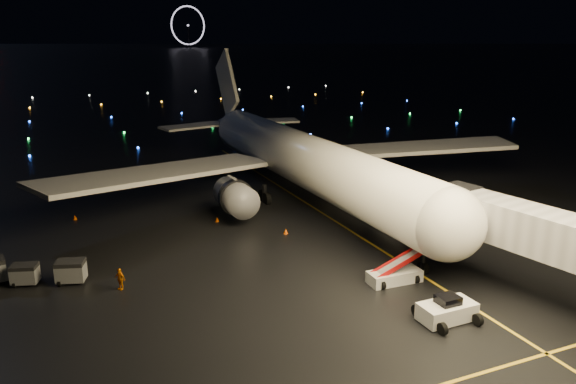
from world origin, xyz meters
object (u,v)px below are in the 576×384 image
(airliner, at_px, (292,127))
(belt_loader, at_px, (395,264))
(crew_c, at_px, (120,279))
(pushback_tug, at_px, (447,308))
(baggage_cart_1, at_px, (25,274))
(baggage_cart_0, at_px, (71,272))

(airliner, height_order, belt_loader, airliner)
(belt_loader, xyz_separation_m, crew_c, (-19.21, 6.97, -0.63))
(airliner, xyz_separation_m, crew_c, (-21.69, -17.95, -7.18))
(pushback_tug, xyz_separation_m, crew_c, (-19.01, 13.34, -0.05))
(baggage_cart_1, bearing_deg, belt_loader, -4.16)
(belt_loader, height_order, baggage_cart_0, belt_loader)
(pushback_tug, xyz_separation_m, baggage_cart_1, (-25.43, 17.08, -0.09))
(crew_c, xyz_separation_m, baggage_cart_1, (-6.42, 3.74, -0.04))
(belt_loader, relative_size, crew_c, 3.62)
(baggage_cart_0, distance_m, baggage_cart_1, 3.35)
(airliner, xyz_separation_m, pushback_tug, (-2.68, -31.29, -7.13))
(belt_loader, bearing_deg, pushback_tug, -90.05)
(crew_c, distance_m, baggage_cart_1, 7.43)
(airliner, relative_size, baggage_cart_0, 27.38)
(airliner, bearing_deg, pushback_tug, -95.95)
(airliner, relative_size, baggage_cart_1, 30.38)
(airliner, distance_m, baggage_cart_0, 30.08)
(crew_c, relative_size, baggage_cart_0, 0.81)
(airliner, xyz_separation_m, baggage_cart_1, (-28.11, -14.21, -7.22))
(pushback_tug, distance_m, baggage_cart_0, 27.43)
(baggage_cart_0, height_order, baggage_cart_1, baggage_cart_0)
(crew_c, bearing_deg, baggage_cart_0, -167.14)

